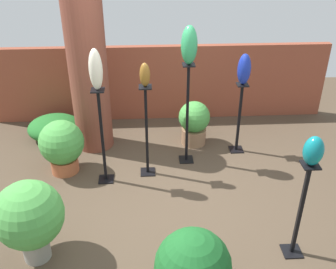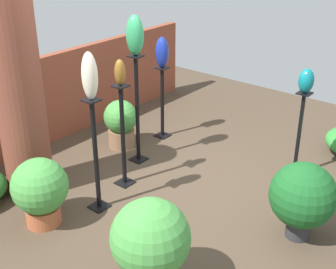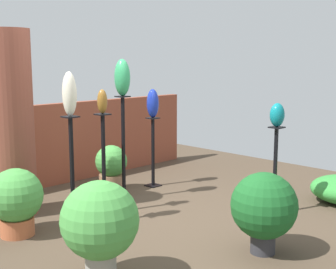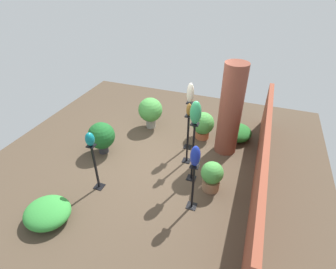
% 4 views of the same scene
% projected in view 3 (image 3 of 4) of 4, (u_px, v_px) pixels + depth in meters
% --- Properties ---
extents(ground_plane, '(8.00, 8.00, 0.00)m').
position_uv_depth(ground_plane, '(155.00, 222.00, 5.65)').
color(ground_plane, '#4C3D2D').
extents(brick_wall_back, '(5.60, 0.12, 1.27)m').
position_uv_depth(brick_wall_back, '(49.00, 145.00, 7.17)').
color(brick_wall_back, brown).
rests_on(brick_wall_back, ground).
extents(brick_pillar, '(0.55, 0.55, 2.31)m').
position_uv_depth(brick_pillar, '(11.00, 124.00, 5.77)').
color(brick_pillar, brown).
rests_on(brick_pillar, ground).
extents(pedestal_bronze, '(0.20, 0.20, 1.28)m').
position_uv_depth(pedestal_bronze, '(104.00, 168.00, 5.86)').
color(pedestal_bronze, black).
rests_on(pedestal_bronze, ground).
extents(pedestal_cobalt, '(0.20, 0.20, 1.07)m').
position_uv_depth(pedestal_cobalt, '(153.00, 155.00, 7.17)').
color(pedestal_cobalt, black).
rests_on(pedestal_cobalt, ground).
extents(pedestal_teal, '(0.20, 0.20, 1.12)m').
position_uv_depth(pedestal_teal, '(275.00, 175.00, 5.87)').
color(pedestal_teal, black).
rests_on(pedestal_teal, ground).
extents(pedestal_ivory, '(0.20, 0.20, 1.31)m').
position_uv_depth(pedestal_ivory, '(72.00, 177.00, 5.37)').
color(pedestal_ivory, black).
rests_on(pedestal_ivory, ground).
extents(pedestal_jade, '(0.20, 0.20, 1.45)m').
position_uv_depth(pedestal_jade, '(123.00, 153.00, 6.44)').
color(pedestal_jade, black).
rests_on(pedestal_jade, ground).
extents(art_vase_bronze, '(0.13, 0.12, 0.30)m').
position_uv_depth(art_vase_bronze, '(102.00, 102.00, 5.73)').
color(art_vase_bronze, brown).
rests_on(art_vase_bronze, pedestal_bronze).
extents(art_vase_cobalt, '(0.18, 0.18, 0.43)m').
position_uv_depth(art_vase_cobalt, '(153.00, 103.00, 7.04)').
color(art_vase_cobalt, '#192D9E').
rests_on(art_vase_cobalt, pedestal_cobalt).
extents(art_vase_teal, '(0.19, 0.18, 0.29)m').
position_uv_depth(art_vase_teal, '(277.00, 115.00, 5.75)').
color(art_vase_teal, '#0F727A').
rests_on(art_vase_teal, pedestal_teal).
extents(art_vase_ivory, '(0.16, 0.17, 0.50)m').
position_uv_depth(art_vase_ivory, '(69.00, 94.00, 5.22)').
color(art_vase_ivory, beige).
rests_on(art_vase_ivory, pedestal_ivory).
extents(art_vase_jade, '(0.21, 0.22, 0.50)m').
position_uv_depth(art_vase_jade, '(122.00, 78.00, 6.27)').
color(art_vase_jade, '#2D9356').
rests_on(art_vase_jade, pedestal_jade).
extents(potted_plant_front_right, '(0.67, 0.67, 0.84)m').
position_uv_depth(potted_plant_front_right, '(264.00, 207.00, 4.68)').
color(potted_plant_front_right, '#2D2D33').
rests_on(potted_plant_front_right, ground).
extents(potted_plant_front_left, '(0.47, 0.47, 0.69)m').
position_uv_depth(potted_plant_front_left, '(111.00, 166.00, 6.93)').
color(potted_plant_front_left, '#936B4C').
rests_on(potted_plant_front_left, ground).
extents(potted_plant_mid_right, '(0.69, 0.69, 0.92)m').
position_uv_depth(potted_plant_mid_right, '(100.00, 223.00, 4.05)').
color(potted_plant_mid_right, gray).
rests_on(potted_plant_mid_right, ground).
extents(potted_plant_near_pillar, '(0.60, 0.60, 0.76)m').
position_uv_depth(potted_plant_near_pillar, '(16.00, 199.00, 5.16)').
color(potted_plant_near_pillar, '#B25B38').
rests_on(potted_plant_near_pillar, ground).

